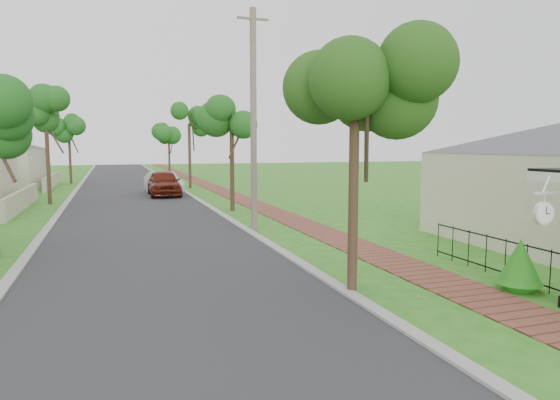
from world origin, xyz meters
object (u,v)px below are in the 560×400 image
parked_car_red (164,183)px  parked_car_white (163,183)px  utility_pole (253,120)px  near_tree (355,98)px  station_clock (544,212)px

parked_car_red → parked_car_white: parked_car_red is taller
parked_car_white → utility_pole: (1.79, -16.33, 3.49)m
parked_car_red → near_tree: near_tree is taller
parked_car_red → utility_pole: (1.93, -14.65, 3.39)m
near_tree → utility_pole: utility_pole is taller
parked_car_red → parked_car_white: 1.69m
utility_pole → station_clock: utility_pole is taller
parked_car_white → near_tree: bearing=-98.1°
station_clock → utility_pole: bearing=106.1°
utility_pole → parked_car_white: bearing=96.3°
parked_car_red → station_clock: (4.98, -25.25, 1.13)m
near_tree → parked_car_red: bearing=94.4°
parked_car_white → near_tree: near_tree is taller
parked_car_red → station_clock: bearing=-78.2°
utility_pole → station_clock: (3.05, -10.60, -2.26)m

